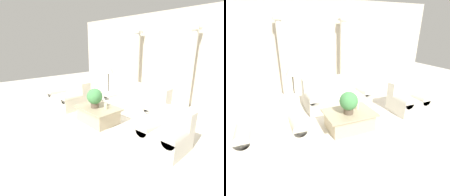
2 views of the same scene
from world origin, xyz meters
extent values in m
plane|color=silver|center=(0.00, 0.00, 0.00)|extent=(16.00, 16.00, 0.00)
cube|color=beige|center=(0.00, 2.82, 1.60)|extent=(10.00, 0.06, 3.20)
cube|color=beige|center=(0.10, 0.89, 0.21)|extent=(1.91, 0.97, 0.41)
cube|color=beige|center=(0.10, 1.20, 0.64)|extent=(1.91, 0.34, 0.44)
cylinder|color=beige|center=(-0.72, 0.89, 0.44)|extent=(0.28, 0.97, 0.28)
cylinder|color=beige|center=(0.92, 0.89, 0.44)|extent=(0.28, 0.97, 0.28)
cube|color=beige|center=(-1.84, -0.33, 0.21)|extent=(1.28, 0.97, 0.41)
cube|color=beige|center=(-1.84, -0.02, 0.64)|extent=(1.28, 0.34, 0.44)
cylinder|color=beige|center=(-2.34, -0.33, 0.44)|extent=(0.28, 0.97, 0.28)
cylinder|color=beige|center=(-1.34, -0.33, 0.44)|extent=(0.28, 0.97, 0.28)
cube|color=tan|center=(-0.11, -0.41, 0.19)|extent=(1.02, 0.73, 0.39)
cube|color=tan|center=(-0.11, -0.41, 0.41)|extent=(1.15, 0.82, 0.04)
cylinder|color=brown|center=(-0.17, -0.47, 0.49)|extent=(0.22, 0.22, 0.13)
sphere|color=#428447|center=(-0.17, -0.47, 0.74)|extent=(0.42, 0.42, 0.42)
cylinder|color=beige|center=(0.13, -0.34, 0.50)|extent=(0.09, 0.09, 0.14)
cylinder|color=#4C473D|center=(-1.15, 0.89, 0.01)|extent=(0.22, 0.22, 0.03)
cylinder|color=#4C473D|center=(-1.15, 0.89, 0.57)|extent=(0.04, 0.04, 1.08)
cone|color=beige|center=(-1.15, 0.89, 1.24)|extent=(0.38, 0.38, 0.26)
cylinder|color=silver|center=(-1.22, 2.50, 1.24)|extent=(0.19, 0.19, 2.49)
cube|color=silver|center=(-1.22, 2.50, 2.52)|extent=(0.26, 0.26, 0.06)
cylinder|color=silver|center=(0.99, 2.50, 1.24)|extent=(0.19, 0.19, 2.49)
cube|color=silver|center=(0.99, 2.50, 2.52)|extent=(0.26, 0.26, 0.06)
cube|color=beige|center=(1.81, -0.23, 0.20)|extent=(0.87, 0.79, 0.41)
cube|color=beige|center=(1.81, 0.03, 0.61)|extent=(0.87, 0.28, 0.42)
cylinder|color=beige|center=(1.52, -0.23, 0.42)|extent=(0.28, 0.79, 0.28)
cylinder|color=beige|center=(2.11, -0.23, 0.42)|extent=(0.28, 0.79, 0.28)
camera|label=1|loc=(3.41, -3.14, 2.05)|focal=28.00mm
camera|label=2|loc=(-1.76, -3.68, 2.25)|focal=28.00mm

